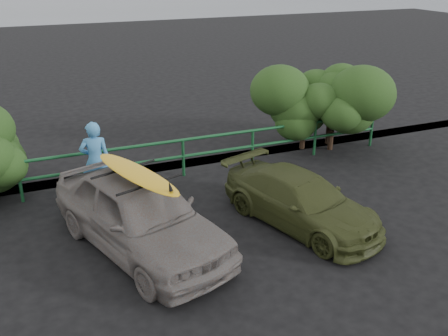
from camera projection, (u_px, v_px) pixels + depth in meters
The scene contains 9 objects.
ground at pixel (219, 292), 8.61m from camera, with size 80.00×80.00×0.00m, color black.
ocean at pixel (32, 6), 59.69m from camera, with size 200.00×200.00×0.00m, color #525A64.
guardrail at pixel (146, 163), 12.66m from camera, with size 14.00×0.08×1.04m, color #164E27, non-canonical shape.
shrub_right at pixel (308, 109), 14.55m from camera, with size 3.20×2.40×2.53m, color #274719, non-canonical shape.
sedan at pixel (140, 214), 9.63m from camera, with size 1.81×4.50×1.53m, color slate.
olive_vehicle at pixel (301, 200), 10.64m from camera, with size 1.55×3.81×1.11m, color #383F1C.
man at pixel (96, 161), 11.63m from camera, with size 0.70×0.46×1.91m, color #418AC5.
roof_rack at pixel (137, 176), 9.33m from camera, with size 1.40×0.98×0.05m, color black, non-canonical shape.
surfboard at pixel (137, 173), 9.30m from camera, with size 0.55×2.65×0.08m, color gold.
Camera 1 is at (-2.63, -6.58, 5.33)m, focal length 40.00 mm.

